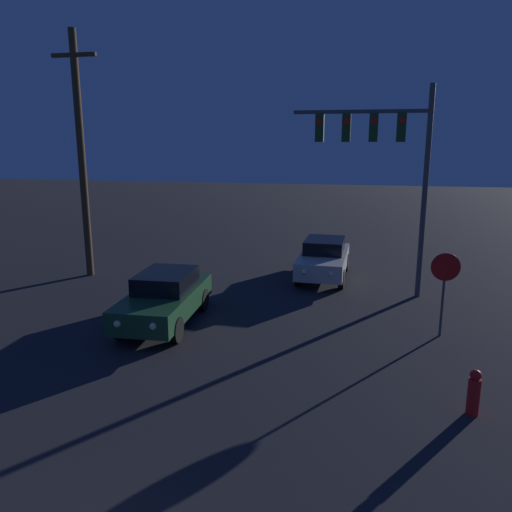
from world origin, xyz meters
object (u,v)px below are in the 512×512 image
(stop_sign, at_px, (445,278))
(utility_pole, at_px, (81,153))
(traffic_signal_mast, at_px, (385,152))
(car_near, at_px, (165,297))
(car_far, at_px, (324,258))
(fire_hydrant, at_px, (474,393))

(stop_sign, distance_m, utility_pole, 13.58)
(traffic_signal_mast, relative_size, utility_pole, 0.76)
(car_near, relative_size, car_far, 1.00)
(traffic_signal_mast, bearing_deg, stop_sign, -66.70)
(fire_hydrant, bearing_deg, car_far, 110.84)
(car_far, bearing_deg, utility_pole, 11.07)
(car_near, bearing_deg, utility_pole, -44.08)
(car_far, xyz_separation_m, traffic_signal_mast, (2.01, -1.75, 4.04))
(stop_sign, bearing_deg, car_far, 123.62)
(utility_pole, xyz_separation_m, fire_hydrant, (12.67, -7.94, -4.27))
(stop_sign, xyz_separation_m, utility_pole, (-12.64, 3.86, 3.10))
(traffic_signal_mast, height_order, utility_pole, utility_pole)
(stop_sign, bearing_deg, traffic_signal_mast, 113.30)
(stop_sign, relative_size, utility_pole, 0.25)
(car_near, distance_m, fire_hydrant, 8.47)
(car_far, bearing_deg, fire_hydrant, 112.47)
(car_far, xyz_separation_m, stop_sign, (3.57, -5.37, 0.84))
(utility_pole, distance_m, fire_hydrant, 15.55)
(fire_hydrant, bearing_deg, traffic_signal_mast, 101.63)
(fire_hydrant, bearing_deg, stop_sign, 90.39)
(car_near, distance_m, stop_sign, 7.75)
(stop_sign, distance_m, fire_hydrant, 4.24)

